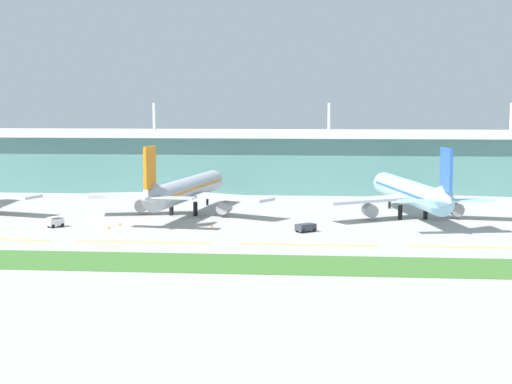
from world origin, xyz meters
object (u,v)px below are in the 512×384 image
at_px(safety_cone_left_wingtip, 120,224).
at_px(safety_cone_right_wingtip, 212,226).
at_px(airliner_near_middle, 185,190).
at_px(airliner_far_middle, 412,193).
at_px(pushback_tug, 306,227).
at_px(safety_cone_nose_front, 109,227).
at_px(baggage_cart, 56,222).

distance_m(safety_cone_left_wingtip, safety_cone_right_wingtip, 21.99).
relative_size(airliner_near_middle, airliner_far_middle, 1.03).
xyz_separation_m(pushback_tug, safety_cone_left_wingtip, (-43.78, 6.13, -0.75)).
height_order(pushback_tug, safety_cone_right_wingtip, pushback_tug).
relative_size(airliner_near_middle, safety_cone_nose_front, 87.04).
bearing_deg(airliner_far_middle, pushback_tug, -136.40).
xyz_separation_m(pushback_tug, safety_cone_nose_front, (-44.92, 0.75, -0.75)).
height_order(airliner_near_middle, airliner_far_middle, same).
height_order(airliner_near_middle, safety_cone_right_wingtip, airliner_near_middle).
xyz_separation_m(airliner_near_middle, airliner_far_middle, (57.05, -1.52, -0.00)).
xyz_separation_m(safety_cone_left_wingtip, safety_cone_right_wingtip, (21.96, -1.11, 0.00)).
bearing_deg(safety_cone_left_wingtip, safety_cone_right_wingtip, -2.90).
bearing_deg(airliner_far_middle, safety_cone_nose_front, -161.64).
xyz_separation_m(airliner_far_middle, baggage_cart, (-82.92, -22.51, -5.18)).
bearing_deg(safety_cone_left_wingtip, safety_cone_nose_front, -101.92).
bearing_deg(pushback_tug, baggage_cart, 178.48).
relative_size(safety_cone_nose_front, safety_cone_right_wingtip, 1.00).
relative_size(pushback_tug, safety_cone_nose_front, 6.98).
relative_size(baggage_cart, safety_cone_left_wingtip, 5.64).
xyz_separation_m(baggage_cart, safety_cone_left_wingtip, (13.90, 4.60, -0.91)).
bearing_deg(airliner_near_middle, baggage_cart, -137.12).
distance_m(airliner_near_middle, safety_cone_right_wingtip, 23.64).
xyz_separation_m(safety_cone_nose_front, safety_cone_right_wingtip, (23.10, 4.27, 0.00)).
distance_m(baggage_cart, pushback_tug, 57.70).
bearing_deg(airliner_near_middle, pushback_tug, -38.77).
height_order(baggage_cart, pushback_tug, baggage_cart).
height_order(safety_cone_left_wingtip, safety_cone_nose_front, same).
bearing_deg(pushback_tug, safety_cone_right_wingtip, 167.05).
relative_size(pushback_tug, safety_cone_left_wingtip, 6.98).
height_order(airliner_far_middle, safety_cone_right_wingtip, airliner_far_middle).
distance_m(airliner_far_middle, pushback_tug, 35.26).
xyz_separation_m(airliner_near_middle, safety_cone_left_wingtip, (-11.97, -19.43, -6.10)).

